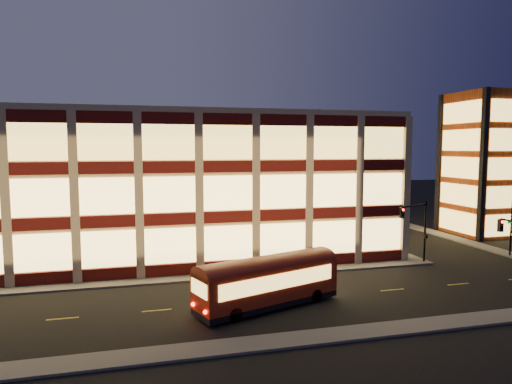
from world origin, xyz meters
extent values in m
plane|color=black|center=(0.00, 0.00, 0.00)|extent=(200.00, 200.00, 0.00)
cube|color=#514F4C|center=(-3.00, 1.00, 0.07)|extent=(54.00, 2.00, 0.15)
cube|color=#514F4C|center=(23.00, 17.00, 0.07)|extent=(2.00, 30.00, 0.15)
cube|color=#514F4C|center=(34.00, 17.00, 0.07)|extent=(2.00, 30.00, 0.15)
cube|color=#514F4C|center=(0.00, -13.00, 0.07)|extent=(100.00, 2.00, 0.15)
cube|color=tan|center=(-3.00, 17.00, 7.00)|extent=(50.00, 30.00, 14.00)
cube|color=tan|center=(-3.00, 17.00, 14.25)|extent=(50.40, 30.40, 0.50)
cube|color=#470C0A|center=(-3.00, 1.88, 0.65)|extent=(50.10, 0.25, 1.00)
cube|color=#F7CA68|center=(-3.00, 1.90, 2.75)|extent=(49.00, 0.20, 3.00)
cube|color=#470C0A|center=(22.12, 17.00, 0.65)|extent=(0.25, 30.10, 1.00)
cube|color=#F7CA68|center=(22.10, 17.00, 2.75)|extent=(0.20, 29.00, 3.00)
cube|color=#470C0A|center=(-3.00, 1.88, 5.05)|extent=(50.10, 0.25, 1.00)
cube|color=#F7CA68|center=(-3.00, 1.90, 7.15)|extent=(49.00, 0.20, 3.00)
cube|color=#470C0A|center=(22.12, 17.00, 5.05)|extent=(0.25, 30.10, 1.00)
cube|color=#F7CA68|center=(22.10, 17.00, 7.15)|extent=(0.20, 29.00, 3.00)
cube|color=#470C0A|center=(-3.00, 1.88, 9.45)|extent=(50.10, 0.25, 1.00)
cube|color=#F7CA68|center=(-3.00, 1.90, 11.55)|extent=(49.00, 0.20, 3.00)
cube|color=#470C0A|center=(22.12, 17.00, 9.45)|extent=(0.25, 30.10, 1.00)
cube|color=#F7CA68|center=(22.10, 17.00, 11.55)|extent=(0.20, 29.00, 3.00)
cube|color=#8C3814|center=(40.00, 12.00, 9.00)|extent=(8.00, 8.00, 18.00)
cube|color=black|center=(36.00, 8.00, 9.00)|extent=(0.60, 0.60, 18.00)
cube|color=black|center=(36.00, 16.00, 9.00)|extent=(0.60, 0.60, 18.00)
cube|color=black|center=(44.00, 16.00, 9.00)|extent=(0.60, 0.60, 18.00)
cube|color=#F8C156|center=(40.00, 7.92, 1.80)|extent=(6.60, 0.16, 2.60)
cube|color=#F8C156|center=(35.92, 12.00, 1.80)|extent=(0.16, 6.60, 2.60)
cube|color=#F8C156|center=(40.00, 7.92, 5.20)|extent=(6.60, 0.16, 2.60)
cube|color=#F8C156|center=(35.92, 12.00, 5.20)|extent=(0.16, 6.60, 2.60)
cube|color=#F8C156|center=(40.00, 7.92, 8.60)|extent=(6.60, 0.16, 2.60)
cube|color=#F8C156|center=(35.92, 12.00, 8.60)|extent=(0.16, 6.60, 2.60)
cube|color=#F8C156|center=(35.92, 12.00, 12.00)|extent=(0.16, 6.60, 2.60)
cube|color=#F8C156|center=(35.92, 12.00, 15.40)|extent=(0.16, 6.60, 2.60)
cylinder|color=black|center=(23.50, 0.80, 3.00)|extent=(0.18, 0.18, 6.00)
cylinder|color=black|center=(21.75, 0.05, 5.70)|extent=(3.56, 1.63, 0.14)
cube|color=black|center=(20.00, -0.70, 5.20)|extent=(0.32, 0.32, 0.95)
sphere|color=#FF0C05|center=(20.00, -0.88, 5.50)|extent=(0.20, 0.20, 0.20)
cube|color=black|center=(23.50, 0.60, 2.60)|extent=(0.25, 0.18, 0.28)
cylinder|color=black|center=(33.50, 0.80, 3.00)|extent=(0.18, 0.18, 6.00)
cube|color=black|center=(23.50, -8.50, 5.20)|extent=(0.32, 0.32, 0.95)
sphere|color=#FF0C05|center=(23.50, -8.68, 5.50)|extent=(0.20, 0.20, 0.20)
cube|color=maroon|center=(5.55, -7.13, 1.80)|extent=(10.88, 6.01, 2.44)
cube|color=black|center=(5.55, -7.13, 0.37)|extent=(10.88, 6.01, 0.37)
cylinder|color=black|center=(2.74, -9.35, 0.48)|extent=(1.01, 0.62, 0.95)
cylinder|color=black|center=(1.96, -7.15, 0.48)|extent=(1.01, 0.62, 0.95)
cylinder|color=black|center=(9.14, -7.10, 0.48)|extent=(1.01, 0.62, 0.95)
cylinder|color=black|center=(8.36, -4.90, 0.48)|extent=(1.01, 0.62, 0.95)
cube|color=#F8C156|center=(6.00, -8.41, 2.12)|extent=(8.82, 3.15, 1.06)
cube|color=#F8C156|center=(5.10, -5.85, 2.12)|extent=(8.82, 3.15, 1.06)
camera|label=1|loc=(-2.98, -36.90, 11.09)|focal=32.00mm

